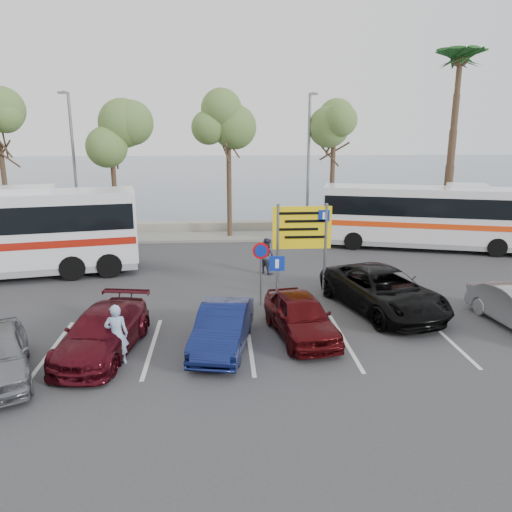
{
  "coord_description": "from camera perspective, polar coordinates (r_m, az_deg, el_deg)",
  "views": [
    {
      "loc": [
        -1.99,
        -14.82,
        6.28
      ],
      "look_at": [
        -0.73,
        3.0,
        1.7
      ],
      "focal_mm": 35.0,
      "sensor_mm": 36.0,
      "label": 1
    }
  ],
  "objects": [
    {
      "name": "ground",
      "position": [
        16.22,
        3.36,
        -8.42
      ],
      "size": [
        120.0,
        120.0,
        0.0
      ],
      "primitive_type": "plane",
      "color": "#353538",
      "rests_on": "ground"
    },
    {
      "name": "kerb_strip",
      "position": [
        29.55,
        -0.1,
        2.27
      ],
      "size": [
        44.0,
        2.4,
        0.15
      ],
      "primitive_type": "cube",
      "color": "gray",
      "rests_on": "ground"
    },
    {
      "name": "seawall",
      "position": [
        31.46,
        -0.35,
        3.44
      ],
      "size": [
        48.0,
        0.8,
        0.6
      ],
      "primitive_type": "cube",
      "color": "gray",
      "rests_on": "ground"
    },
    {
      "name": "sea",
      "position": [
        75.11,
        -2.55,
        9.59
      ],
      "size": [
        140.0,
        140.0,
        0.0
      ],
      "primitive_type": "plane",
      "color": "#3F4D65",
      "rests_on": "ground"
    },
    {
      "name": "tree_left",
      "position": [
        29.44,
        -16.28,
        13.3
      ],
      "size": [
        3.2,
        3.2,
        7.2
      ],
      "color": "#382619",
      "rests_on": "kerb_strip"
    },
    {
      "name": "tree_mid",
      "position": [
        28.83,
        -3.19,
        15.12
      ],
      "size": [
        3.2,
        3.2,
        8.0
      ],
      "color": "#382619",
      "rests_on": "kerb_strip"
    },
    {
      "name": "tree_right",
      "position": [
        29.54,
        8.91,
        14.01
      ],
      "size": [
        3.2,
        3.2,
        7.4
      ],
      "color": "#382619",
      "rests_on": "kerb_strip"
    },
    {
      "name": "palm_tree",
      "position": [
        32.02,
        22.28,
        19.82
      ],
      "size": [
        4.8,
        4.8,
        11.2
      ],
      "color": "#382619",
      "rests_on": "kerb_strip"
    },
    {
      "name": "street_lamp_left",
      "position": [
        29.5,
        -20.14,
        10.27
      ],
      "size": [
        0.45,
        1.15,
        8.01
      ],
      "color": "slate",
      "rests_on": "kerb_strip"
    },
    {
      "name": "street_lamp_right",
      "position": [
        28.82,
        6.04,
        10.97
      ],
      "size": [
        0.45,
        1.15,
        8.01
      ],
      "color": "slate",
      "rests_on": "kerb_strip"
    },
    {
      "name": "direction_sign",
      "position": [
        18.67,
        5.28,
        2.43
      ],
      "size": [
        2.2,
        0.12,
        3.6
      ],
      "color": "slate",
      "rests_on": "ground"
    },
    {
      "name": "sign_no_stop",
      "position": [
        17.89,
        0.55,
        -0.85
      ],
      "size": [
        0.6,
        0.08,
        2.35
      ],
      "color": "slate",
      "rests_on": "ground"
    },
    {
      "name": "sign_parking",
      "position": [
        16.43,
        2.39,
        -2.64
      ],
      "size": [
        0.5,
        0.07,
        2.25
      ],
      "color": "slate",
      "rests_on": "ground"
    },
    {
      "name": "lane_markings",
      "position": [
        15.2,
        -0.49,
        -9.99
      ],
      "size": [
        12.02,
        4.2,
        0.01
      ],
      "primitive_type": null,
      "color": "silver",
      "rests_on": "ground"
    },
    {
      "name": "coach_bus_right",
      "position": [
        28.02,
        19.32,
        4.02
      ],
      "size": [
        11.46,
        5.46,
        3.5
      ],
      "color": "silver",
      "rests_on": "ground"
    },
    {
      "name": "car_blue",
      "position": [
        14.74,
        -3.82,
        -8.12
      ],
      "size": [
        2.04,
        4.1,
        1.29
      ],
      "primitive_type": "imported",
      "rotation": [
        0.0,
        0.0,
        -0.18
      ],
      "color": "#10184A",
      "rests_on": "ground"
    },
    {
      "name": "car_maroon",
      "position": [
        15.03,
        -17.12,
        -8.33
      ],
      "size": [
        2.46,
        4.62,
        1.28
      ],
      "primitive_type": "imported",
      "rotation": [
        0.0,
        0.0,
        -0.16
      ],
      "color": "#4A0C15",
      "rests_on": "ground"
    },
    {
      "name": "car_red",
      "position": [
        15.53,
        5.12,
        -6.82
      ],
      "size": [
        2.22,
        4.18,
        1.35
      ],
      "primitive_type": "imported",
      "rotation": [
        0.0,
        0.0,
        0.16
      ],
      "color": "#470A0C",
      "rests_on": "ground"
    },
    {
      "name": "suv_black",
      "position": [
        18.13,
        14.3,
        -3.82
      ],
      "size": [
        3.92,
        5.91,
        1.51
      ],
      "primitive_type": "imported",
      "rotation": [
        0.0,
        0.0,
        0.28
      ],
      "color": "black",
      "rests_on": "ground"
    },
    {
      "name": "pedestrian_near",
      "position": [
        14.22,
        -15.66,
        -8.61
      ],
      "size": [
        0.66,
        0.47,
        1.71
      ],
      "primitive_type": "imported",
      "rotation": [
        0.0,
        0.0,
        3.25
      ],
      "color": "#89A4C8",
      "rests_on": "ground"
    },
    {
      "name": "pedestrian_far",
      "position": [
        22.1,
        1.24,
        0.04
      ],
      "size": [
        0.95,
        0.99,
        1.6
      ],
      "primitive_type": "imported",
      "rotation": [
        0.0,
        0.0,
        2.22
      ],
      "color": "#34394F",
      "rests_on": "ground"
    }
  ]
}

